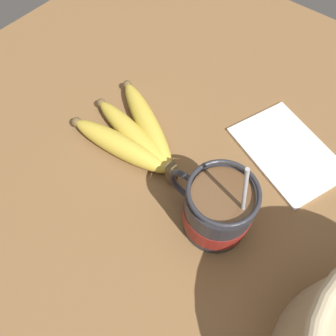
% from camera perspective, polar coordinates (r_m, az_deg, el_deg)
% --- Properties ---
extents(table, '(1.10, 1.10, 0.03)m').
position_cam_1_polar(table, '(0.53, 2.75, -4.64)').
color(table, brown).
rests_on(table, ground).
extents(coffee_mug, '(0.13, 0.10, 0.17)m').
position_cam_1_polar(coffee_mug, '(0.45, 8.54, -7.15)').
color(coffee_mug, '#28282D').
rests_on(coffee_mug, table).
extents(banana_bunch, '(0.21, 0.15, 0.04)m').
position_cam_1_polar(banana_bunch, '(0.55, -6.07, 5.87)').
color(banana_bunch, brown).
rests_on(banana_bunch, table).
extents(napkin, '(0.21, 0.18, 0.01)m').
position_cam_1_polar(napkin, '(0.58, 20.06, 2.74)').
color(napkin, white).
rests_on(napkin, table).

